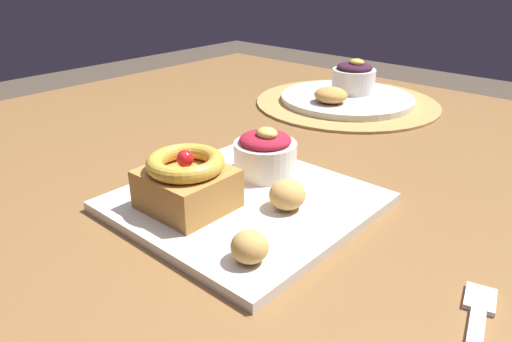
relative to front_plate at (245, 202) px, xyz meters
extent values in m
cube|color=brown|center=(-0.05, 0.17, -0.03)|extent=(1.28, 1.07, 0.04)
cylinder|color=brown|center=(-0.60, 0.61, -0.39)|extent=(0.07, 0.07, 0.69)
cylinder|color=#AD894C|center=(-0.14, 0.45, 0.00)|extent=(0.36, 0.36, 0.00)
cube|color=silver|center=(0.00, 0.00, 0.00)|extent=(0.27, 0.27, 0.01)
cube|color=#B77F3D|center=(-0.03, -0.06, 0.03)|extent=(0.09, 0.09, 0.05)
torus|color=gold|center=(-0.03, -0.06, 0.06)|extent=(0.09, 0.09, 0.02)
sphere|color=red|center=(-0.03, -0.06, 0.07)|extent=(0.02, 0.02, 0.02)
cylinder|color=silver|center=(-0.03, 0.07, 0.03)|extent=(0.08, 0.08, 0.04)
ellipsoid|color=#A31E33|center=(-0.03, 0.07, 0.05)|extent=(0.07, 0.07, 0.02)
ellipsoid|color=#EAD666|center=(-0.02, 0.06, 0.06)|extent=(0.03, 0.02, 0.01)
ellipsoid|color=tan|center=(0.09, -0.09, 0.02)|extent=(0.04, 0.04, 0.03)
ellipsoid|color=tan|center=(0.05, 0.01, 0.02)|extent=(0.04, 0.04, 0.03)
cylinder|color=silver|center=(-0.14, 0.45, 0.01)|extent=(0.26, 0.26, 0.01)
cylinder|color=white|center=(-0.15, 0.49, 0.03)|extent=(0.09, 0.09, 0.05)
ellipsoid|color=#38192D|center=(-0.15, 0.49, 0.06)|extent=(0.07, 0.07, 0.02)
ellipsoid|color=#E5CC56|center=(-0.14, 0.48, 0.07)|extent=(0.03, 0.03, 0.01)
ellipsoid|color=#C68E47|center=(-0.14, 0.39, 0.03)|extent=(0.06, 0.06, 0.03)
cube|color=silver|center=(0.27, 0.01, 0.00)|extent=(0.03, 0.04, 0.00)
camera|label=1|loc=(0.34, -0.36, 0.27)|focal=33.17mm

